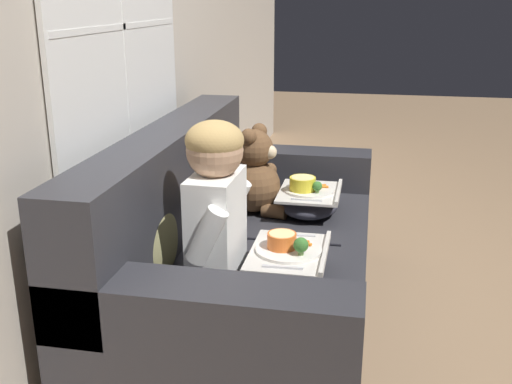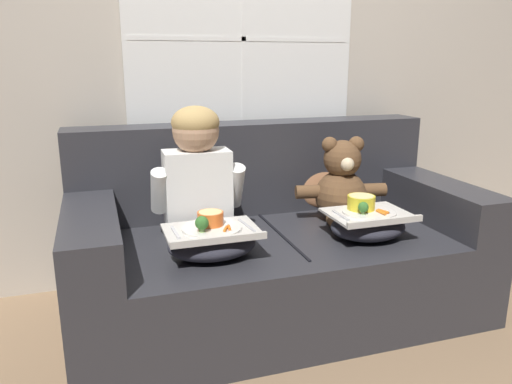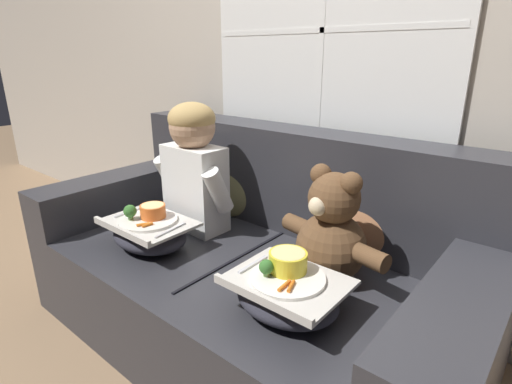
% 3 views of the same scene
% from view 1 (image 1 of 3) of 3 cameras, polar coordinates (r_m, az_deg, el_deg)
% --- Properties ---
extents(ground_plane, '(14.00, 14.00, 0.00)m').
position_cam_1_polar(ground_plane, '(2.83, -0.22, -12.26)').
color(ground_plane, '#8E7051').
extents(wall_back_with_window, '(8.00, 0.08, 2.60)m').
position_cam_1_polar(wall_back_with_window, '(2.63, -13.50, 14.77)').
color(wall_back_with_window, '#BCB2A3').
rests_on(wall_back_with_window, ground_plane).
extents(couch, '(1.91, 0.99, 0.89)m').
position_cam_1_polar(couch, '(2.70, -1.74, -6.32)').
color(couch, '#2D2D33').
rests_on(couch, ground_plane).
extents(throw_pillow_behind_child, '(0.36, 0.17, 0.37)m').
position_cam_1_polar(throw_pillow_behind_child, '(2.34, -9.49, -3.52)').
color(throw_pillow_behind_child, '#898456').
rests_on(throw_pillow_behind_child, couch).
extents(throw_pillow_behind_teddy, '(0.32, 0.16, 0.34)m').
position_cam_1_polar(throw_pillow_behind_teddy, '(3.00, -4.69, 1.54)').
color(throw_pillow_behind_teddy, '#B2754C').
rests_on(throw_pillow_behind_teddy, couch).
extents(child_figure, '(0.43, 0.21, 0.60)m').
position_cam_1_polar(child_figure, '(2.21, -3.84, -0.09)').
color(child_figure, white).
rests_on(child_figure, couch).
extents(teddy_bear, '(0.47, 0.33, 0.43)m').
position_cam_1_polar(teddy_bear, '(2.94, -0.08, 1.56)').
color(teddy_bear, brown).
rests_on(teddy_bear, couch).
extents(lap_tray_child, '(0.39, 0.28, 0.20)m').
position_cam_1_polar(lap_tray_child, '(2.26, 3.12, -6.78)').
color(lap_tray_child, '#2D2D38').
rests_on(lap_tray_child, child_figure).
extents(lap_tray_teddy, '(0.37, 0.29, 0.20)m').
position_cam_1_polar(lap_tray_teddy, '(2.93, 5.08, -0.79)').
color(lap_tray_teddy, '#2D2D38').
rests_on(lap_tray_teddy, teddy_bear).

